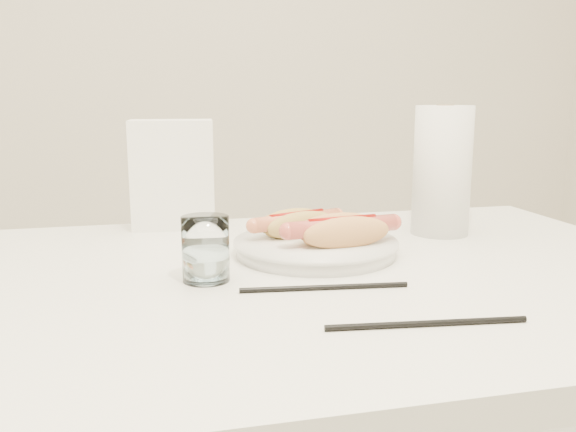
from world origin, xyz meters
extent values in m
cube|color=white|center=(0.00, 0.00, 0.73)|extent=(1.20, 0.80, 0.04)
cylinder|color=silver|center=(0.54, 0.34, 0.35)|extent=(0.04, 0.04, 0.71)
cylinder|color=white|center=(0.04, 0.08, 0.76)|extent=(0.29, 0.29, 0.02)
ellipsoid|color=tan|center=(0.03, 0.11, 0.79)|extent=(0.14, 0.08, 0.05)
ellipsoid|color=tan|center=(0.02, 0.14, 0.79)|extent=(0.14, 0.08, 0.05)
ellipsoid|color=tan|center=(0.02, 0.13, 0.78)|extent=(0.13, 0.09, 0.02)
cylinder|color=#E87B52|center=(0.02, 0.13, 0.80)|extent=(0.16, 0.08, 0.02)
cylinder|color=#990A05|center=(0.02, 0.13, 0.81)|extent=(0.10, 0.04, 0.01)
ellipsoid|color=#E79F5A|center=(0.08, 0.03, 0.80)|extent=(0.15, 0.06, 0.05)
ellipsoid|color=#E79F5A|center=(0.07, 0.07, 0.80)|extent=(0.15, 0.06, 0.05)
ellipsoid|color=#E79F5A|center=(0.08, 0.05, 0.78)|extent=(0.14, 0.07, 0.03)
cylinder|color=#D4574B|center=(0.08, 0.05, 0.80)|extent=(0.18, 0.05, 0.03)
cylinder|color=#990A05|center=(0.08, 0.05, 0.81)|extent=(0.11, 0.02, 0.01)
cylinder|color=white|center=(-0.14, -0.01, 0.80)|extent=(0.07, 0.07, 0.09)
cylinder|color=black|center=(0.00, -0.09, 0.75)|extent=(0.22, 0.03, 0.01)
cylinder|color=black|center=(0.08, -0.24, 0.75)|extent=(0.23, 0.03, 0.01)
cube|color=white|center=(-0.17, 0.35, 0.85)|extent=(0.16, 0.10, 0.21)
cube|color=#101A33|center=(0.11, 0.26, 0.75)|extent=(0.15, 0.15, 0.01)
cylinder|color=white|center=(0.31, 0.18, 0.87)|extent=(0.11, 0.11, 0.23)
camera|label=1|loc=(-0.22, -0.82, 1.00)|focal=37.95mm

